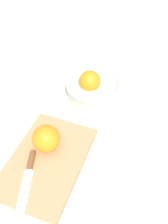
# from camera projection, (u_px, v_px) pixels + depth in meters

# --- Properties ---
(ground_plane) EXTENTS (2.40, 2.40, 0.00)m
(ground_plane) POSITION_uv_depth(u_px,v_px,m) (37.00, 138.00, 0.64)
(ground_plane) COLOR silver
(bowl) EXTENTS (0.17, 0.17, 0.10)m
(bowl) POSITION_uv_depth(u_px,v_px,m) (93.00, 88.00, 0.72)
(bowl) COLOR beige
(bowl) RESTS_ON ground_plane
(cutting_board) EXTENTS (0.27, 0.19, 0.02)m
(cutting_board) POSITION_uv_depth(u_px,v_px,m) (47.00, 161.00, 0.58)
(cutting_board) COLOR tan
(cutting_board) RESTS_ON ground_plane
(orange_on_board) EXTENTS (0.07, 0.07, 0.07)m
(orange_on_board) POSITION_uv_depth(u_px,v_px,m) (46.00, 139.00, 0.57)
(orange_on_board) COLOR orange
(orange_on_board) RESTS_ON cutting_board
(knife) EXTENTS (0.15, 0.05, 0.01)m
(knife) POSITION_uv_depth(u_px,v_px,m) (28.00, 173.00, 0.54)
(knife) COLOR silver
(knife) RESTS_ON cutting_board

